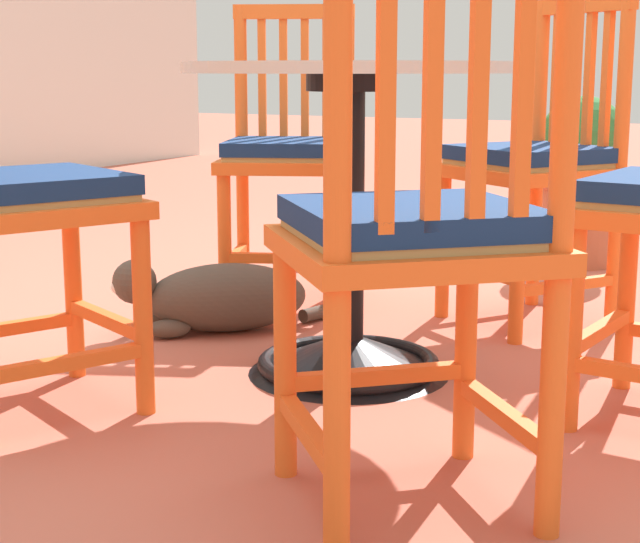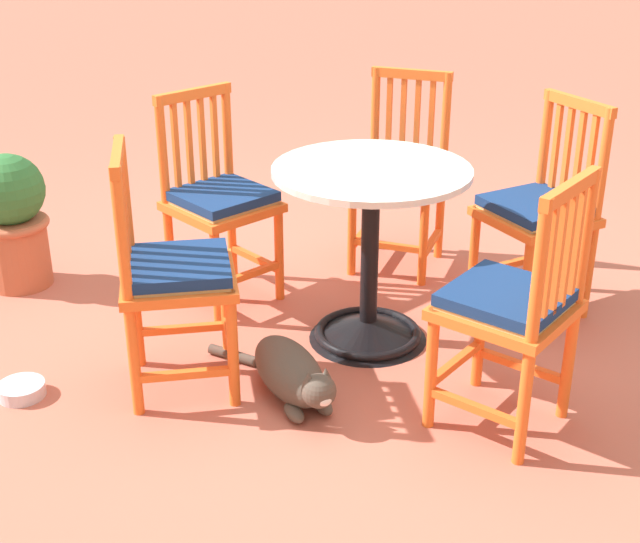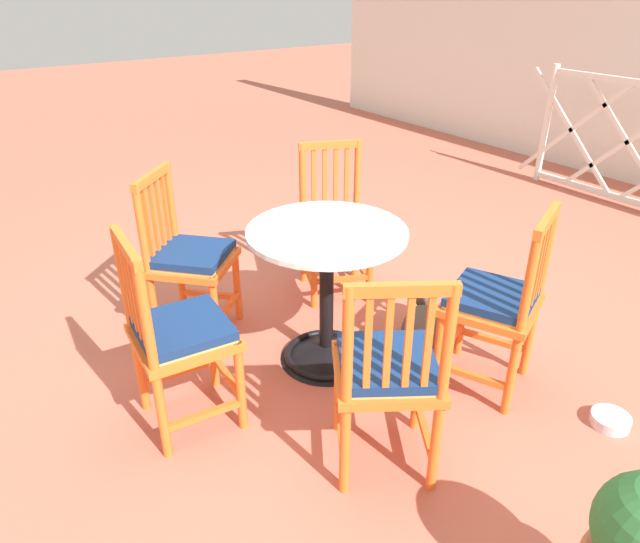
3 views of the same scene
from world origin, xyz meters
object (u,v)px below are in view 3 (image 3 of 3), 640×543
at_px(pet_water_bowl, 610,420).
at_px(orange_chair_near_fence, 189,259).
at_px(cafe_table, 326,311).
at_px(orange_chair_tucked_in, 335,224).
at_px(orange_chair_at_corner, 388,373).
at_px(orange_chair_facing_out, 496,304).
at_px(orange_chair_by_planter, 179,336).
at_px(tabby_cat, 421,327).

bearing_deg(pet_water_bowl, orange_chair_near_fence, -146.27).
relative_size(cafe_table, orange_chair_tucked_in, 0.83).
xyz_separation_m(orange_chair_at_corner, orange_chair_facing_out, (-0.10, 0.74, 0.00)).
xyz_separation_m(cafe_table, orange_chair_by_planter, (0.01, -0.77, 0.16)).
bearing_deg(cafe_table, orange_chair_tucked_in, 140.09).
relative_size(cafe_table, orange_chair_at_corner, 0.83).
distance_m(orange_chair_near_fence, tabby_cat, 1.29).
bearing_deg(cafe_table, tabby_cat, 71.20).
bearing_deg(tabby_cat, orange_chair_at_corner, -53.90).
bearing_deg(orange_chair_tucked_in, orange_chair_facing_out, 1.98).
xyz_separation_m(tabby_cat, pet_water_bowl, (0.96, 0.23, -0.07)).
height_order(orange_chair_near_fence, pet_water_bowl, orange_chair_near_fence).
distance_m(cafe_table, orange_chair_facing_out, 0.81).
height_order(orange_chair_by_planter, pet_water_bowl, orange_chair_by_planter).
bearing_deg(cafe_table, pet_water_bowl, 33.06).
height_order(cafe_table, orange_chair_tucked_in, orange_chair_tucked_in).
distance_m(orange_chair_near_fence, orange_chair_facing_out, 1.56).
xyz_separation_m(orange_chair_by_planter, orange_chair_at_corner, (0.69, 0.55, 0.00)).
bearing_deg(orange_chair_near_fence, pet_water_bowl, 33.73).
xyz_separation_m(orange_chair_at_corner, tabby_cat, (-0.53, 0.73, -0.35)).
xyz_separation_m(orange_chair_facing_out, pet_water_bowl, (0.53, 0.22, -0.42)).
bearing_deg(orange_chair_by_planter, orange_chair_near_fence, 152.73).
bearing_deg(orange_chair_at_corner, orange_chair_near_fence, -170.89).
distance_m(orange_chair_tucked_in, orange_chair_near_fence, 0.92).
height_order(orange_chair_near_fence, orange_chair_facing_out, same).
distance_m(cafe_table, orange_chair_tucked_in, 0.76).
distance_m(cafe_table, orange_chair_by_planter, 0.79).
xyz_separation_m(orange_chair_near_fence, orange_chair_by_planter, (0.64, -0.33, 0.00)).
distance_m(cafe_table, orange_chair_near_fence, 0.79).
bearing_deg(orange_chair_facing_out, orange_chair_near_fence, -142.28).
bearing_deg(orange_chair_facing_out, orange_chair_by_planter, -114.69).
distance_m(orange_chair_at_corner, orange_chair_facing_out, 0.75).
bearing_deg(orange_chair_near_fence, orange_chair_at_corner, 9.11).
bearing_deg(cafe_table, orange_chair_facing_out, 40.42).
xyz_separation_m(cafe_table, orange_chair_facing_out, (0.61, 0.52, 0.16)).
xyz_separation_m(orange_chair_tucked_in, tabby_cat, (0.74, 0.03, -0.35)).
xyz_separation_m(orange_chair_tucked_in, orange_chair_near_fence, (-0.06, -0.92, 0.00)).
height_order(cafe_table, orange_chair_facing_out, orange_chair_facing_out).
bearing_deg(tabby_cat, orange_chair_tucked_in, -177.67).
relative_size(orange_chair_at_corner, tabby_cat, 1.50).
xyz_separation_m(cafe_table, tabby_cat, (0.17, 0.51, -0.19)).
bearing_deg(orange_chair_near_fence, tabby_cat, 49.69).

